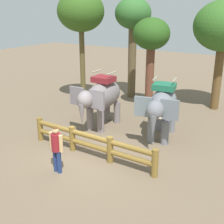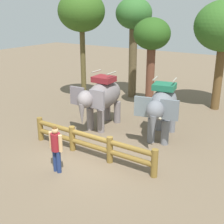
{
  "view_description": "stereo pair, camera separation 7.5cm",
  "coord_description": "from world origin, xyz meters",
  "px_view_note": "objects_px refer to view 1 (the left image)",
  "views": [
    {
      "loc": [
        6.53,
        -8.43,
        5.61
      ],
      "look_at": [
        0.0,
        1.66,
        1.4
      ],
      "focal_mm": 47.94,
      "sensor_mm": 36.0,
      "label": 1
    },
    {
      "loc": [
        6.59,
        -8.39,
        5.61
      ],
      "look_at": [
        0.0,
        1.66,
        1.4
      ],
      "focal_mm": 47.94,
      "sensor_mm": 36.0,
      "label": 2
    }
  ],
  "objects_px": {
    "tourist_woman_in_black": "(56,146)",
    "tree_far_left": "(223,27)",
    "elephant_center": "(162,106)",
    "tree_back_center": "(133,19)",
    "elephant_near_left": "(101,97)",
    "tree_deep_back": "(151,39)",
    "tree_far_right": "(81,13)",
    "log_fence": "(90,142)"
  },
  "relations": [
    {
      "from": "log_fence",
      "to": "tree_back_center",
      "type": "xyz_separation_m",
      "value": [
        -2.8,
        8.26,
        4.34
      ]
    },
    {
      "from": "elephant_near_left",
      "to": "tree_back_center",
      "type": "bearing_deg",
      "value": 104.51
    },
    {
      "from": "elephant_center",
      "to": "tree_far_left",
      "type": "height_order",
      "value": "tree_far_left"
    },
    {
      "from": "tree_far_right",
      "to": "tree_back_center",
      "type": "bearing_deg",
      "value": 50.2
    },
    {
      "from": "tree_far_left",
      "to": "tree_far_right",
      "type": "height_order",
      "value": "tree_far_right"
    },
    {
      "from": "elephant_center",
      "to": "tree_far_left",
      "type": "relative_size",
      "value": 0.54
    },
    {
      "from": "tree_far_right",
      "to": "tree_deep_back",
      "type": "relative_size",
      "value": 1.28
    },
    {
      "from": "tree_far_left",
      "to": "tree_far_right",
      "type": "bearing_deg",
      "value": -158.4
    },
    {
      "from": "log_fence",
      "to": "tree_far_right",
      "type": "xyz_separation_m",
      "value": [
        -4.87,
        5.77,
        4.72
      ]
    },
    {
      "from": "tourist_woman_in_black",
      "to": "tree_deep_back",
      "type": "relative_size",
      "value": 0.34
    },
    {
      "from": "tourist_woman_in_black",
      "to": "tree_far_left",
      "type": "relative_size",
      "value": 0.29
    },
    {
      "from": "tourist_woman_in_black",
      "to": "tree_far_right",
      "type": "bearing_deg",
      "value": 121.93
    },
    {
      "from": "elephant_center",
      "to": "tree_back_center",
      "type": "height_order",
      "value": "tree_back_center"
    },
    {
      "from": "elephant_center",
      "to": "tourist_woman_in_black",
      "type": "relative_size",
      "value": 1.84
    },
    {
      "from": "elephant_center",
      "to": "tree_far_left",
      "type": "distance_m",
      "value": 6.45
    },
    {
      "from": "elephant_near_left",
      "to": "tree_far_right",
      "type": "bearing_deg",
      "value": 139.13
    },
    {
      "from": "elephant_near_left",
      "to": "elephant_center",
      "type": "distance_m",
      "value": 3.02
    },
    {
      "from": "tree_far_right",
      "to": "elephant_center",
      "type": "bearing_deg",
      "value": -22.38
    },
    {
      "from": "elephant_near_left",
      "to": "tree_far_left",
      "type": "distance_m",
      "value": 7.74
    },
    {
      "from": "tree_far_left",
      "to": "tree_far_right",
      "type": "relative_size",
      "value": 0.92
    },
    {
      "from": "elephant_near_left",
      "to": "elephant_center",
      "type": "xyz_separation_m",
      "value": [
        2.99,
        0.35,
        -0.02
      ]
    },
    {
      "from": "log_fence",
      "to": "elephant_near_left",
      "type": "bearing_deg",
      "value": 116.58
    },
    {
      "from": "log_fence",
      "to": "tree_far_right",
      "type": "height_order",
      "value": "tree_far_right"
    },
    {
      "from": "log_fence",
      "to": "tree_back_center",
      "type": "relative_size",
      "value": 0.94
    },
    {
      "from": "log_fence",
      "to": "tree_far_left",
      "type": "distance_m",
      "value": 9.9
    },
    {
      "from": "elephant_near_left",
      "to": "tree_deep_back",
      "type": "bearing_deg",
      "value": 79.77
    },
    {
      "from": "elephant_near_left",
      "to": "tree_deep_back",
      "type": "relative_size",
      "value": 0.62
    },
    {
      "from": "tree_far_left",
      "to": "elephant_near_left",
      "type": "bearing_deg",
      "value": -123.16
    },
    {
      "from": "tree_far_right",
      "to": "tree_deep_back",
      "type": "distance_m",
      "value": 4.45
    },
    {
      "from": "tree_far_left",
      "to": "tree_back_center",
      "type": "distance_m",
      "value": 5.35
    },
    {
      "from": "log_fence",
      "to": "elephant_center",
      "type": "height_order",
      "value": "elephant_center"
    },
    {
      "from": "elephant_near_left",
      "to": "tree_back_center",
      "type": "relative_size",
      "value": 0.51
    },
    {
      "from": "tourist_woman_in_black",
      "to": "tree_far_left",
      "type": "height_order",
      "value": "tree_far_left"
    },
    {
      "from": "tree_deep_back",
      "to": "log_fence",
      "type": "bearing_deg",
      "value": -83.99
    },
    {
      "from": "elephant_center",
      "to": "tree_deep_back",
      "type": "bearing_deg",
      "value": 123.88
    },
    {
      "from": "elephant_center",
      "to": "tree_back_center",
      "type": "xyz_separation_m",
      "value": [
        -4.42,
        5.16,
        3.41
      ]
    },
    {
      "from": "tourist_woman_in_black",
      "to": "tree_back_center",
      "type": "xyz_separation_m",
      "value": [
        -2.54,
        9.88,
        3.92
      ]
    },
    {
      "from": "tree_far_left",
      "to": "tree_back_center",
      "type": "height_order",
      "value": "tree_back_center"
    },
    {
      "from": "tourist_woman_in_black",
      "to": "tree_deep_back",
      "type": "bearing_deg",
      "value": 92.97
    },
    {
      "from": "log_fence",
      "to": "tourist_woman_in_black",
      "type": "distance_m",
      "value": 1.7
    },
    {
      "from": "tree_far_left",
      "to": "tree_far_right",
      "type": "xyz_separation_m",
      "value": [
        -7.39,
        -2.93,
        0.73
      ]
    },
    {
      "from": "tourist_woman_in_black",
      "to": "tree_far_right",
      "type": "height_order",
      "value": "tree_far_right"
    }
  ]
}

